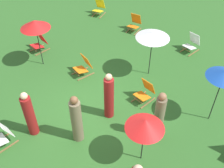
% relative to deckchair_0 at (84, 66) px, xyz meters
% --- Properties ---
extents(ground_plane, '(40.00, 40.00, 0.00)m').
position_rel_deckchair_0_xyz_m(ground_plane, '(1.58, -1.53, -0.37)').
color(ground_plane, '#2D6026').
extents(deckchair_0, '(0.68, 0.87, 0.83)m').
position_rel_deckchair_0_xyz_m(deckchair_0, '(0.00, 0.00, 0.00)').
color(deckchair_0, olive).
rests_on(deckchair_0, ground).
extents(deckchair_1, '(0.58, 0.82, 0.83)m').
position_rel_deckchair_0_xyz_m(deckchair_1, '(-2.61, 0.15, 0.00)').
color(deckchair_1, olive).
rests_on(deckchair_1, ground).
extents(deckchair_3, '(0.59, 0.83, 0.83)m').
position_rel_deckchair_0_xyz_m(deckchair_3, '(0.19, -3.92, 0.00)').
color(deckchair_3, olive).
rests_on(deckchair_3, ground).
extents(deckchair_4, '(0.62, 0.84, 0.83)m').
position_rel_deckchair_0_xyz_m(deckchair_4, '(2.66, 0.13, 0.00)').
color(deckchair_4, olive).
rests_on(deckchair_4, ground).
extents(deckchair_5, '(0.62, 0.84, 0.83)m').
position_rel_deckchair_0_xyz_m(deckchair_5, '(-2.55, 4.26, 0.00)').
color(deckchair_5, olive).
rests_on(deckchair_5, ground).
extents(deckchair_8, '(0.55, 0.80, 0.83)m').
position_rel_deckchair_0_xyz_m(deckchair_8, '(-0.17, 3.96, 0.00)').
color(deckchair_8, olive).
rests_on(deckchair_8, ground).
extents(deckchair_11, '(0.64, 0.85, 0.83)m').
position_rel_deckchair_0_xyz_m(deckchair_11, '(2.75, 3.91, 0.00)').
color(deckchair_11, olive).
rests_on(deckchair_11, ground).
extents(umbrella_0, '(1.12, 1.12, 1.97)m').
position_rel_deckchair_0_xyz_m(umbrella_0, '(-1.78, -0.50, 1.44)').
color(umbrella_0, black).
rests_on(umbrella_0, ground).
extents(umbrella_2, '(1.22, 1.22, 1.85)m').
position_rel_deckchair_0_xyz_m(umbrella_2, '(2.05, 1.48, 1.37)').
color(umbrella_2, black).
rests_on(umbrella_2, ground).
extents(umbrella_3, '(1.03, 1.03, 1.66)m').
position_rel_deckchair_0_xyz_m(umbrella_3, '(3.79, -1.99, 1.14)').
color(umbrella_3, black).
rests_on(umbrella_3, ground).
extents(person_0, '(0.39, 0.39, 1.74)m').
position_rel_deckchair_0_xyz_m(person_0, '(2.07, -1.18, 0.45)').
color(person_0, maroon).
rests_on(person_0, ground).
extents(person_1, '(0.35, 0.35, 1.67)m').
position_rel_deckchair_0_xyz_m(person_1, '(0.58, -3.11, 0.42)').
color(person_1, maroon).
rests_on(person_1, ground).
extents(person_2, '(0.40, 0.40, 1.82)m').
position_rel_deckchair_0_xyz_m(person_2, '(3.76, -1.06, 0.50)').
color(person_2, '#72664C').
rests_on(person_2, ground).
extents(person_4, '(0.45, 0.45, 1.74)m').
position_rel_deckchair_0_xyz_m(person_4, '(1.86, -2.48, 0.45)').
color(person_4, '#72664C').
rests_on(person_4, ground).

